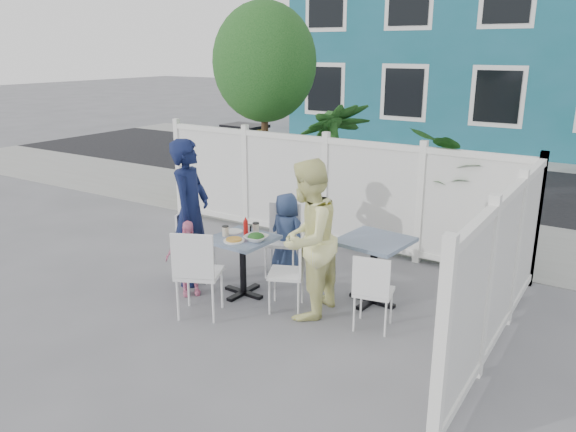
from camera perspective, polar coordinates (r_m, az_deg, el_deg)
The scene contains 30 objects.
ground at distance 6.73m, azimuth -7.16°, elevation -8.31°, with size 80.00×80.00×0.00m, color slate.
near_sidewalk at distance 9.74m, azimuth 7.17°, elevation -0.28°, with size 24.00×2.60×0.01m, color gray.
street at distance 13.08m, azimuth 14.23°, elevation 3.71°, with size 24.00×5.00×0.01m, color black.
far_sidewalk at distance 16.00m, azimuth 17.84°, elevation 5.73°, with size 24.00×1.60×0.01m, color gray.
building at distance 19.17m, azimuth 19.98°, elevation 16.27°, with size 11.00×6.00×6.00m.
fence_back at distance 8.29m, azimuth 3.79°, elevation 2.39°, with size 5.86×0.08×1.60m.
fence_right at distance 5.71m, azimuth 20.82°, elevation -5.42°, with size 0.08×3.66×1.60m.
tree at distance 9.70m, azimuth -2.46°, elevation 15.29°, with size 1.80×1.62×3.59m.
utility_cabinet at distance 11.03m, azimuth -4.33°, elevation 5.43°, with size 0.73×0.52×1.36m, color gold.
potted_shrub_a at distance 8.92m, azimuth 5.00°, elevation 4.95°, with size 1.14×1.14×2.04m, color #144115.
potted_shrub_b at distance 8.17m, azimuth 16.45°, elevation 2.37°, with size 1.62×1.41×1.80m, color #144115.
main_table at distance 6.60m, azimuth -4.64°, elevation -3.51°, with size 0.71×0.71×0.72m.
spare_table at distance 6.43m, azimuth 8.75°, elevation -3.81°, with size 0.80×0.80×0.77m.
chair_left at distance 7.16m, azimuth -9.81°, elevation -2.41°, with size 0.51×0.51×0.88m.
chair_right at distance 6.22m, azimuth 0.50°, elevation -5.20°, with size 0.51×0.52×0.87m.
chair_back at distance 7.23m, azimuth -0.47°, elevation -1.83°, with size 0.53×0.52×0.91m.
chair_near at distance 6.07m, azimuth -9.28°, elevation -5.23°, with size 0.59×0.59×1.00m.
chair_spare at distance 5.83m, azimuth 8.59°, elevation -7.17°, with size 0.45×0.44×0.84m.
man at distance 6.95m, azimuth -9.86°, elevation 0.38°, with size 0.66×0.43×1.81m, color #0F173C.
woman at distance 5.99m, azimuth 1.96°, elevation -2.40°, with size 0.84×0.66×1.74m, color #EEED51.
boy at distance 7.22m, azimuth -0.16°, elevation -1.82°, with size 0.52×0.34×1.07m, color navy.
toddler at distance 6.73m, azimuth -10.07°, elevation -4.20°, with size 0.54×0.22×0.92m, color pink.
plate_main at distance 6.42m, azimuth -5.51°, elevation -2.51°, with size 0.24×0.24×0.02m, color white.
plate_side at distance 6.74m, azimuth -5.57°, elevation -1.58°, with size 0.22×0.22×0.02m, color white.
salad_bowl at distance 6.41m, azimuth -3.27°, elevation -2.25°, with size 0.26×0.26×0.06m, color white.
coffee_cup_a at distance 6.60m, azimuth -6.37°, elevation -1.56°, with size 0.07×0.07×0.11m, color beige.
coffee_cup_b at distance 6.68m, azimuth -3.28°, elevation -1.25°, with size 0.08×0.08×0.11m, color beige.
ketchup_bottle at distance 6.59m, azimuth -4.32°, elevation -1.22°, with size 0.06×0.06×0.18m, color #AB120F.
salt_shaker at distance 6.73m, azimuth -4.04°, elevation -1.30°, with size 0.03×0.03×0.07m, color white.
pepper_shaker at distance 6.74m, azimuth -3.86°, elevation -1.29°, with size 0.03×0.03×0.07m, color black.
Camera 1 is at (3.96, -4.65, 2.83)m, focal length 35.00 mm.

